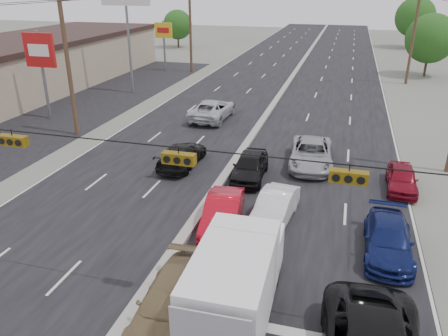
{
  "coord_description": "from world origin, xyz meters",
  "views": [
    {
      "loc": [
        6.15,
        -11.48,
        10.42
      ],
      "look_at": [
        0.98,
        6.95,
        2.2
      ],
      "focal_mm": 35.0,
      "sensor_mm": 36.0,
      "label": 1
    }
  ],
  "objects_px": {
    "utility_pole_left_c": "(190,29)",
    "pole_sign_far": "(164,34)",
    "oncoming_near": "(182,155)",
    "queue_car_e": "(402,179)",
    "utility_pole_right_c": "(413,36)",
    "box_truck": "(237,282)",
    "queue_car_d": "(388,240)",
    "red_sedan": "(223,213)",
    "queue_car_c": "(311,154)",
    "tan_sedan": "(171,303)",
    "tree_left_far": "(178,25)",
    "oncoming_far": "(212,110)",
    "queue_car_a": "(250,166)",
    "tree_right_far": "(415,17)",
    "utility_pole_left_b": "(68,65)",
    "pole_sign_mid": "(40,55)",
    "queue_car_b": "(274,208)",
    "tree_right_mid": "(431,39)"
  },
  "relations": [
    {
      "from": "utility_pole_left_b",
      "to": "red_sedan",
      "type": "xyz_separation_m",
      "value": [
        13.9,
        -9.79,
        -4.38
      ]
    },
    {
      "from": "pole_sign_far",
      "to": "oncoming_far",
      "type": "xyz_separation_m",
      "value": [
        11.92,
        -18.57,
        -3.61
      ]
    },
    {
      "from": "tree_left_far",
      "to": "queue_car_c",
      "type": "bearing_deg",
      "value": -60.13
    },
    {
      "from": "utility_pole_right_c",
      "to": "oncoming_far",
      "type": "relative_size",
      "value": 1.74
    },
    {
      "from": "tree_right_mid",
      "to": "tree_right_far",
      "type": "distance_m",
      "value": 25.03
    },
    {
      "from": "tree_left_far",
      "to": "queue_car_b",
      "type": "distance_m",
      "value": 59.5
    },
    {
      "from": "queue_car_a",
      "to": "oncoming_far",
      "type": "relative_size",
      "value": 0.76
    },
    {
      "from": "utility_pole_right_c",
      "to": "queue_car_c",
      "type": "xyz_separation_m",
      "value": [
        -7.92,
        -26.28,
        -4.35
      ]
    },
    {
      "from": "pole_sign_far",
      "to": "queue_car_e",
      "type": "distance_m",
      "value": 38.41
    },
    {
      "from": "queue_car_b",
      "to": "queue_car_a",
      "type": "bearing_deg",
      "value": 121.81
    },
    {
      "from": "utility_pole_left_b",
      "to": "queue_car_c",
      "type": "height_order",
      "value": "utility_pole_left_b"
    },
    {
      "from": "utility_pole_left_c",
      "to": "queue_car_e",
      "type": "distance_m",
      "value": 36.25
    },
    {
      "from": "tree_right_far",
      "to": "utility_pole_left_c",
      "type": "bearing_deg",
      "value": -133.53
    },
    {
      "from": "box_truck",
      "to": "queue_car_c",
      "type": "distance_m",
      "value": 14.24
    },
    {
      "from": "tree_left_far",
      "to": "tree_right_far",
      "type": "height_order",
      "value": "tree_right_far"
    },
    {
      "from": "box_truck",
      "to": "queue_car_e",
      "type": "xyz_separation_m",
      "value": [
        6.1,
        12.06,
        -0.96
      ]
    },
    {
      "from": "tree_left_far",
      "to": "oncoming_far",
      "type": "relative_size",
      "value": 1.06
    },
    {
      "from": "pole_sign_far",
      "to": "queue_car_b",
      "type": "bearing_deg",
      "value": -59.79
    },
    {
      "from": "tree_right_far",
      "to": "queue_car_a",
      "type": "height_order",
      "value": "tree_right_far"
    },
    {
      "from": "pole_sign_mid",
      "to": "oncoming_far",
      "type": "distance_m",
      "value": 14.05
    },
    {
      "from": "pole_sign_mid",
      "to": "queue_car_b",
      "type": "height_order",
      "value": "pole_sign_mid"
    },
    {
      "from": "pole_sign_mid",
      "to": "queue_car_b",
      "type": "relative_size",
      "value": 1.64
    },
    {
      "from": "pole_sign_mid",
      "to": "oncoming_near",
      "type": "bearing_deg",
      "value": -24.64
    },
    {
      "from": "utility_pole_right_c",
      "to": "queue_car_d",
      "type": "distance_m",
      "value": 35.49
    },
    {
      "from": "queue_car_c",
      "to": "queue_car_a",
      "type": "bearing_deg",
      "value": -142.21
    },
    {
      "from": "box_truck",
      "to": "queue_car_d",
      "type": "xyz_separation_m",
      "value": [
        5.01,
        5.47,
        -0.94
      ]
    },
    {
      "from": "queue_car_b",
      "to": "queue_car_e",
      "type": "xyz_separation_m",
      "value": [
        6.02,
        5.24,
        -0.05
      ]
    },
    {
      "from": "utility_pole_left_c",
      "to": "pole_sign_far",
      "type": "distance_m",
      "value": 3.57
    },
    {
      "from": "queue_car_a",
      "to": "queue_car_e",
      "type": "bearing_deg",
      "value": 2.95
    },
    {
      "from": "pole_sign_mid",
      "to": "pole_sign_far",
      "type": "relative_size",
      "value": 1.17
    },
    {
      "from": "queue_car_e",
      "to": "utility_pole_left_b",
      "type": "bearing_deg",
      "value": 172.59
    },
    {
      "from": "queue_car_c",
      "to": "box_truck",
      "type": "bearing_deg",
      "value": -98.46
    },
    {
      "from": "oncoming_near",
      "to": "queue_car_a",
      "type": "bearing_deg",
      "value": 171.53
    },
    {
      "from": "tree_left_far",
      "to": "queue_car_e",
      "type": "height_order",
      "value": "tree_left_far"
    },
    {
      "from": "pole_sign_far",
      "to": "queue_car_d",
      "type": "distance_m",
      "value": 42.88
    },
    {
      "from": "tree_right_mid",
      "to": "red_sedan",
      "type": "bearing_deg",
      "value": -108.87
    },
    {
      "from": "utility_pole_left_c",
      "to": "utility_pole_right_c",
      "type": "height_order",
      "value": "same"
    },
    {
      "from": "utility_pole_left_b",
      "to": "tree_right_far",
      "type": "height_order",
      "value": "utility_pole_left_b"
    },
    {
      "from": "tree_right_mid",
      "to": "box_truck",
      "type": "bearing_deg",
      "value": -104.19
    },
    {
      "from": "tree_right_far",
      "to": "queue_car_a",
      "type": "distance_m",
      "value": 61.06
    },
    {
      "from": "box_truck",
      "to": "queue_car_d",
      "type": "height_order",
      "value": "box_truck"
    },
    {
      "from": "tan_sedan",
      "to": "queue_car_a",
      "type": "relative_size",
      "value": 1.12
    },
    {
      "from": "pole_sign_far",
      "to": "queue_car_b",
      "type": "xyz_separation_m",
      "value": [
        19.58,
        -33.63,
        -3.71
      ]
    },
    {
      "from": "utility_pole_left_c",
      "to": "tree_left_far",
      "type": "distance_m",
      "value": 22.19
    },
    {
      "from": "red_sedan",
      "to": "queue_car_b",
      "type": "bearing_deg",
      "value": 21.08
    },
    {
      "from": "box_truck",
      "to": "queue_car_a",
      "type": "height_order",
      "value": "box_truck"
    },
    {
      "from": "pole_sign_far",
      "to": "tan_sedan",
      "type": "height_order",
      "value": "pole_sign_far"
    },
    {
      "from": "box_truck",
      "to": "queue_car_b",
      "type": "distance_m",
      "value": 6.88
    },
    {
      "from": "oncoming_near",
      "to": "queue_car_e",
      "type": "bearing_deg",
      "value": -179.11
    },
    {
      "from": "red_sedan",
      "to": "queue_car_c",
      "type": "distance_m",
      "value": 9.08
    }
  ]
}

